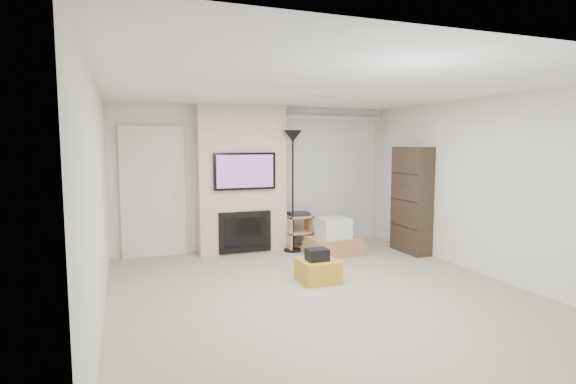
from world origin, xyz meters
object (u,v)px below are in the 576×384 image
object	(u,v)px
floor_lamp	(293,156)
box_stack	(333,240)
bookshelf	(411,200)
ottoman	(318,271)
av_stand	(299,230)

from	to	relation	value
floor_lamp	box_stack	world-z (taller)	floor_lamp
floor_lamp	bookshelf	distance (m)	2.15
box_stack	bookshelf	xyz separation A→B (m)	(1.29, -0.36, 0.67)
ottoman	av_stand	distance (m)	1.93
av_stand	box_stack	bearing A→B (deg)	-50.82
box_stack	av_stand	bearing A→B (deg)	129.18
ottoman	box_stack	distance (m)	1.61
floor_lamp	ottoman	bearing A→B (deg)	-99.85
av_stand	box_stack	world-z (taller)	av_stand
av_stand	box_stack	size ratio (longest dim) A/B	0.70
box_stack	bookshelf	distance (m)	1.50
floor_lamp	box_stack	distance (m)	1.57
bookshelf	av_stand	bearing A→B (deg)	152.84
ottoman	box_stack	world-z (taller)	box_stack
av_stand	box_stack	distance (m)	0.68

